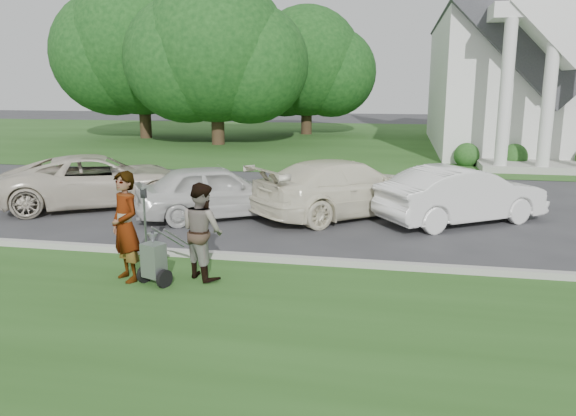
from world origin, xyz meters
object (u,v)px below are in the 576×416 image
(tree_back, at_px, (307,66))
(person_left, at_px, (126,227))
(church, at_px, (526,38))
(car_c, at_px, (345,188))
(striping_cart, at_px, (154,261))
(tree_left, at_px, (216,56))
(car_d, at_px, (462,195))
(tree_far, at_px, (141,50))
(car_b, at_px, (216,191))
(parking_meter_near, at_px, (145,214))
(person_right, at_px, (202,231))
(car_a, at_px, (99,181))

(tree_back, distance_m, person_left, 31.26)
(church, relative_size, car_c, 4.57)
(striping_cart, distance_m, car_c, 6.72)
(tree_left, xyz_separation_m, car_d, (12.19, -17.27, -4.38))
(tree_left, xyz_separation_m, tree_far, (-6.00, 3.00, 0.58))
(tree_left, relative_size, person_left, 5.31)
(church, relative_size, tree_far, 2.07)
(car_b, bearing_deg, car_d, -114.84)
(church, distance_m, tree_left, 17.07)
(tree_far, height_order, parking_meter_near, tree_far)
(car_c, bearing_deg, person_left, 107.80)
(tree_far, distance_m, striping_cart, 29.38)
(tree_far, height_order, person_left, tree_far)
(tree_left, distance_m, parking_meter_near, 22.81)
(parking_meter_near, height_order, car_b, parking_meter_near)
(car_b, xyz_separation_m, car_d, (6.37, 0.67, 0.01))
(tree_back, bearing_deg, person_right, -84.22)
(tree_left, relative_size, parking_meter_near, 7.13)
(tree_far, height_order, car_a, tree_far)
(church, bearing_deg, tree_left, -176.21)
(car_c, bearing_deg, parking_meter_near, 99.82)
(parking_meter_near, bearing_deg, person_left, -79.69)
(tree_left, xyz_separation_m, tree_back, (4.00, 8.00, -0.38))
(tree_far, bearing_deg, person_left, -65.58)
(tree_far, xyz_separation_m, tree_back, (10.00, 5.00, -0.97))
(person_right, height_order, car_b, person_right)
(car_a, bearing_deg, parking_meter_near, -172.83)
(striping_cart, distance_m, car_a, 7.43)
(striping_cart, relative_size, car_b, 0.28)
(striping_cart, height_order, car_c, car_c)
(person_left, xyz_separation_m, car_b, (0.02, 5.05, -0.27))
(tree_left, distance_m, car_a, 17.80)
(car_a, height_order, car_b, car_a)
(parking_meter_near, relative_size, car_d, 0.33)
(tree_back, relative_size, car_a, 1.77)
(tree_back, distance_m, car_a, 25.53)
(church, height_order, parking_meter_near, church)
(person_right, relative_size, car_b, 0.42)
(church, distance_m, car_c, 20.43)
(parking_meter_near, distance_m, car_d, 7.98)
(car_d, bearing_deg, person_left, 97.84)
(car_c, bearing_deg, striping_cart, 112.72)
(tree_back, bearing_deg, parking_meter_near, -86.98)
(person_right, height_order, car_a, person_right)
(tree_left, bearing_deg, person_right, -72.56)
(church, xyz_separation_m, car_a, (-15.03, -18.27, -5.19))
(tree_left, relative_size, car_c, 2.01)
(tree_far, distance_m, car_b, 24.55)
(church, height_order, person_left, church)
(person_left, bearing_deg, tree_back, 130.12)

